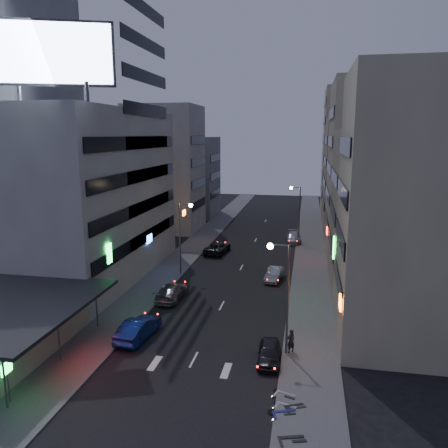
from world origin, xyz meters
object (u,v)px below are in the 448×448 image
(parked_car_right_mid, at_px, (274,274))
(parked_car_left, at_px, (217,248))
(scooter_silver_a, at_px, (298,399))
(scooter_silver_b, at_px, (297,387))
(parked_car_right_far, at_px, (294,237))
(parked_car_right_near, at_px, (269,353))
(scooter_blue, at_px, (293,400))
(person, at_px, (291,341))
(scooter_black_b, at_px, (303,394))
(road_car_silver, at_px, (172,291))
(road_car_blue, at_px, (138,329))
(scooter_black_a, at_px, (304,424))

(parked_car_right_mid, xyz_separation_m, parked_car_left, (-8.29, 9.61, 0.07))
(parked_car_right_mid, bearing_deg, scooter_silver_a, -74.58)
(scooter_silver_b, bearing_deg, parked_car_right_far, 20.92)
(parked_car_right_near, height_order, scooter_blue, parked_car_right_near)
(person, xyz_separation_m, scooter_silver_b, (0.61, -5.31, -0.30))
(scooter_silver_a, relative_size, scooter_black_b, 0.99)
(scooter_silver_b, bearing_deg, road_car_silver, 59.82)
(parked_car_right_near, xyz_separation_m, parked_car_left, (-9.30, 26.98, 0.10))
(road_car_blue, relative_size, scooter_black_b, 2.79)
(parked_car_right_mid, relative_size, scooter_silver_b, 2.23)
(road_car_blue, relative_size, scooter_silver_a, 2.82)
(parked_car_right_mid, distance_m, road_car_blue, 18.24)
(scooter_black_a, bearing_deg, scooter_silver_a, -7.24)
(parked_car_right_near, distance_m, person, 2.02)
(parked_car_left, relative_size, scooter_blue, 2.95)
(person, xyz_separation_m, scooter_black_a, (1.05, -8.75, -0.24))
(scooter_black_a, xyz_separation_m, scooter_black_b, (-0.09, 2.81, -0.09))
(parked_car_right_near, relative_size, person, 2.22)
(scooter_black_a, bearing_deg, person, -9.59)
(scooter_silver_a, relative_size, scooter_blue, 0.95)
(person, distance_m, scooter_black_a, 8.82)
(parked_car_right_near, xyz_separation_m, scooter_silver_a, (2.08, -5.00, -0.01))
(person, xyz_separation_m, scooter_black_b, (0.96, -5.95, -0.33))
(parked_car_right_far, bearing_deg, parked_car_right_mid, -99.51)
(scooter_silver_a, xyz_separation_m, scooter_silver_b, (-0.06, 1.11, 0.03))
(scooter_black_b, distance_m, scooter_silver_b, 0.73)
(road_car_silver, distance_m, scooter_black_a, 21.49)
(parked_car_left, bearing_deg, scooter_silver_b, 116.05)
(parked_car_right_far, height_order, road_car_silver, road_car_silver)
(scooter_black_a, height_order, scooter_silver_b, scooter_black_a)
(parked_car_left, relative_size, scooter_silver_a, 3.12)
(parked_car_right_mid, bearing_deg, parked_car_left, 138.31)
(scooter_silver_b, bearing_deg, scooter_blue, -168.77)
(road_car_blue, xyz_separation_m, scooter_blue, (12.04, -6.88, -0.13))
(parked_car_left, distance_m, road_car_silver, 16.98)
(scooter_black_a, distance_m, scooter_blue, 2.17)
(scooter_silver_b, bearing_deg, scooter_silver_a, -158.28)
(scooter_black_b, bearing_deg, parked_car_right_mid, -15.59)
(parked_car_right_far, height_order, scooter_silver_a, parked_car_right_far)
(parked_car_right_near, bearing_deg, scooter_blue, -73.47)
(parked_car_right_far, distance_m, scooter_blue, 40.16)
(road_car_silver, height_order, scooter_silver_a, road_car_silver)
(parked_car_right_near, xyz_separation_m, parked_car_right_far, (0.40, 34.87, 0.07))
(road_car_silver, relative_size, scooter_silver_a, 2.98)
(scooter_blue, bearing_deg, road_car_blue, 41.73)
(parked_car_left, xyz_separation_m, scooter_silver_a, (11.38, -31.98, -0.10))
(parked_car_right_far, height_order, road_car_blue, road_car_blue)
(parked_car_right_mid, relative_size, scooter_black_a, 2.01)
(road_car_blue, distance_m, scooter_silver_b, 13.40)
(parked_car_right_far, relative_size, scooter_silver_a, 2.87)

